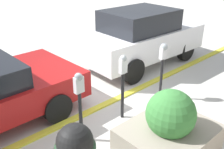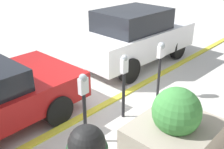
% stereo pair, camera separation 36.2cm
% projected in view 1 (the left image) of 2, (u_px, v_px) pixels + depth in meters
% --- Properties ---
extents(ground_plane, '(40.00, 40.00, 0.00)m').
position_uv_depth(ground_plane, '(107.00, 106.00, 5.85)').
color(ground_plane, beige).
extents(curb_strip, '(19.00, 0.16, 0.04)m').
position_uv_depth(curb_strip, '(105.00, 104.00, 5.89)').
color(curb_strip, gold).
rests_on(curb_strip, ground_plane).
extents(parking_meter_nearest, '(0.16, 0.14, 1.34)m').
position_uv_depth(parking_meter_nearest, '(79.00, 95.00, 4.41)').
color(parking_meter_nearest, black).
rests_on(parking_meter_nearest, ground_plane).
extents(parking_meter_second, '(0.15, 0.13, 1.37)m').
position_uv_depth(parking_meter_second, '(123.00, 77.00, 5.08)').
color(parking_meter_second, black).
rests_on(parking_meter_second, ground_plane).
extents(parking_meter_middle, '(0.19, 0.16, 1.34)m').
position_uv_depth(parking_meter_middle, '(163.00, 59.00, 5.79)').
color(parking_meter_middle, black).
rests_on(parking_meter_middle, ground_plane).
extents(planter_box, '(1.46, 1.20, 1.23)m').
position_uv_depth(planter_box, '(169.00, 133.00, 4.21)').
color(planter_box, gray).
rests_on(planter_box, ground_plane).
extents(parked_car_middle, '(3.97, 1.87, 1.66)m').
position_uv_depth(parked_car_middle, '(141.00, 37.00, 7.82)').
color(parked_car_middle, silver).
rests_on(parked_car_middle, ground_plane).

